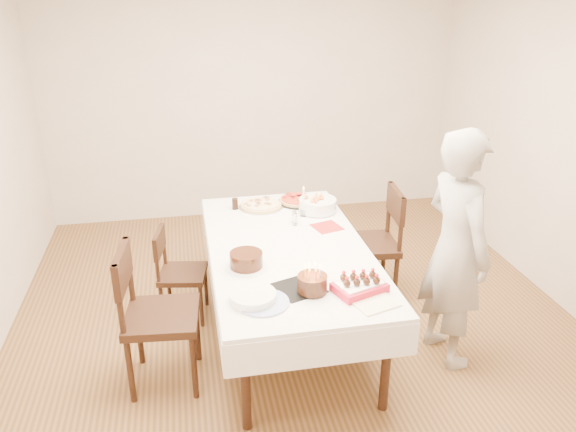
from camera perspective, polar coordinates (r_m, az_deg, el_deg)
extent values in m
plane|color=#50371B|center=(4.52, 1.14, -11.48)|extent=(5.00, 5.00, 0.00)
cube|color=beige|center=(6.31, -3.61, 11.96)|extent=(4.50, 0.04, 2.70)
cube|color=beige|center=(1.85, 18.96, -19.79)|extent=(4.50, 0.04, 2.70)
cube|color=silver|center=(4.29, 0.00, -7.62)|extent=(1.35, 2.24, 0.75)
imported|color=#9F9B96|center=(4.00, 16.67, -3.29)|extent=(0.51, 0.68, 1.71)
cylinder|color=beige|center=(4.80, -2.76, 1.10)|extent=(0.43, 0.43, 0.04)
cylinder|color=red|center=(4.90, 0.99, 1.62)|extent=(0.38, 0.38, 0.04)
cube|color=#B21E1E|center=(4.43, 3.97, -1.14)|extent=(0.26, 0.26, 0.01)
cylinder|color=white|center=(4.71, 3.02, 1.15)|extent=(0.32, 0.32, 0.10)
cylinder|color=white|center=(4.59, 1.58, 1.55)|extent=(0.06, 0.06, 0.26)
cylinder|color=black|center=(4.77, -5.41, 1.24)|extent=(0.07, 0.07, 0.09)
cylinder|color=#33170C|center=(3.81, -4.26, -4.51)|extent=(0.35, 0.35, 0.11)
cube|color=black|center=(3.59, 1.14, -7.34)|extent=(0.35, 0.35, 0.01)
cylinder|color=#3D1C10|center=(3.50, 2.49, -6.37)|extent=(0.22, 0.22, 0.17)
cube|color=beige|center=(3.46, 8.98, -8.91)|extent=(0.29, 0.24, 0.02)
cylinder|color=white|center=(3.45, -3.59, -8.21)|extent=(0.37, 0.37, 0.06)
cylinder|color=white|center=(3.43, -2.56, -8.78)|extent=(0.41, 0.41, 0.01)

